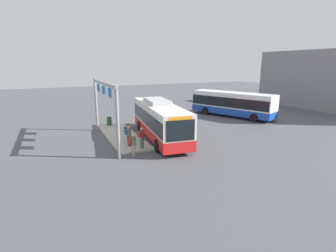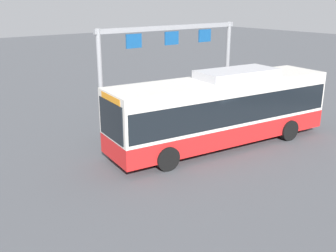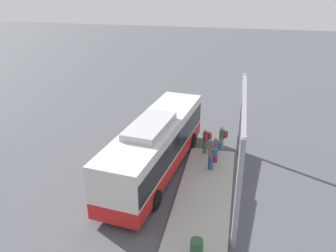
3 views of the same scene
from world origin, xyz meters
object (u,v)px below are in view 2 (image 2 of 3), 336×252
bus_main (222,107)px  person_waiting_far (151,113)px  person_waiting_near (115,122)px  person_waiting_mid (168,111)px  person_boarding (143,120)px  trash_bin (256,99)px

bus_main → person_waiting_far: size_ratio=6.62×
bus_main → person_waiting_near: bearing=-38.5°
person_waiting_mid → person_boarding: bearing=-51.7°
person_waiting_mid → person_waiting_far: (0.93, -0.21, 0.00)m
person_waiting_near → person_waiting_mid: bearing=97.2°
person_waiting_near → person_waiting_far: (-1.91, 0.23, 0.16)m
person_waiting_mid → trash_bin: bearing=113.6°
bus_main → person_boarding: (2.58, -2.60, -0.76)m
person_boarding → person_waiting_near: (0.91, -0.97, -0.16)m
person_waiting_near → person_waiting_mid: (-2.83, 0.44, 0.16)m
person_waiting_near → person_waiting_far: bearing=99.1°
person_boarding → trash_bin: bearing=71.6°
person_waiting_far → trash_bin: 7.92m
person_waiting_far → person_waiting_mid: bearing=90.4°
person_boarding → person_waiting_mid: same height
bus_main → person_waiting_near: bus_main is taller
person_waiting_mid → trash_bin: 7.00m
bus_main → person_waiting_far: 3.77m
person_waiting_far → person_boarding: bearing=-40.7°
bus_main → trash_bin: size_ratio=12.28×
bus_main → person_waiting_far: bus_main is taller
person_boarding → person_waiting_far: 1.24m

